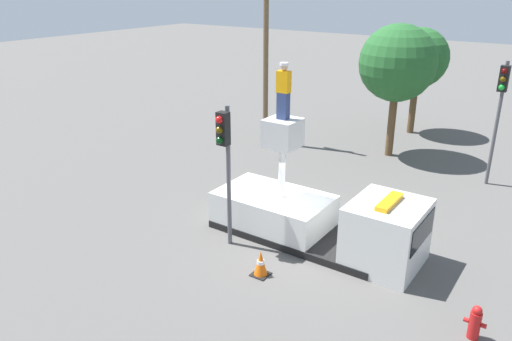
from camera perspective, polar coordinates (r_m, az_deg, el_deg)
The scene contains 11 objects.
ground_plane at distance 16.79m, azimuth 4.96°, elevation -7.53°, with size 120.00×120.00×0.00m, color #565451.
bucket_truck at distance 16.15m, azimuth 6.95°, elevation -5.55°, with size 6.88×2.36×3.92m.
worker at distance 15.45m, azimuth 3.17°, elevation 9.04°, with size 0.40×0.26×1.75m.
traffic_light_pole at distance 14.93m, azimuth -3.57°, elevation 2.38°, with size 0.34×0.57×4.56m.
traffic_light_across at distance 21.85m, azimuth 26.15°, elevation 7.29°, with size 0.34×0.57×5.08m.
fire_hydrant at distance 13.35m, azimuth 23.74°, elevation -15.62°, with size 0.51×0.27×0.89m.
traffic_cone_rear at distance 18.84m, azimuth -3.39°, elevation -2.99°, with size 0.42×0.42×0.71m.
traffic_cone_curbside at distance 14.56m, azimuth 0.54°, elevation -10.61°, with size 0.50×0.50×0.77m.
tree_left_bg at distance 24.05m, azimuth 15.88°, elevation 11.67°, with size 3.52×3.52×6.18m.
tree_right_bg at distance 28.30m, azimuth 18.07°, elevation 12.08°, with size 3.16×3.16×5.67m.
utility_pole at distance 25.14m, azimuth 1.12°, elevation 12.78°, with size 2.20×0.26×8.11m.
Camera 1 is at (7.17, -12.88, 8.03)m, focal length 35.00 mm.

